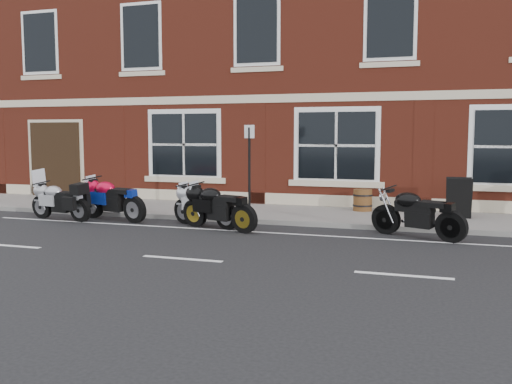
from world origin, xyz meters
TOP-DOWN VIEW (x-y plane):
  - ground at (0.00, 0.00)m, footprint 80.00×80.00m
  - sidewalk at (0.00, 3.00)m, footprint 30.00×3.00m
  - kerb at (0.00, 1.42)m, footprint 30.00×0.16m
  - pub_building at (0.00, 10.50)m, footprint 24.00×12.00m
  - moto_touring_silver at (-5.25, 0.37)m, footprint 2.06×0.58m
  - moto_sport_red at (-3.86, 0.78)m, footprint 2.29×0.76m
  - moto_sport_black at (-0.59, 0.26)m, footprint 2.19×0.86m
  - moto_sport_silver at (-1.09, 0.58)m, footprint 2.05×0.91m
  - moto_naked_black at (4.03, 0.61)m, footprint 2.12×1.09m
  - a_board_sign at (4.98, 3.25)m, footprint 0.67×0.47m
  - barrel_planter at (2.40, 3.87)m, footprint 0.56×0.56m
  - parking_sign at (-0.29, 1.70)m, footprint 0.32×0.16m

SIDE VIEW (x-z plane):
  - ground at x=0.00m, z-range 0.00..0.00m
  - sidewalk at x=0.00m, z-range 0.00..0.12m
  - kerb at x=0.00m, z-range 0.00..0.12m
  - barrel_planter at x=2.40m, z-range 0.12..0.74m
  - moto_touring_silver at x=-5.25m, z-range -0.13..1.24m
  - moto_sport_silver at x=-1.09m, z-range 0.07..1.04m
  - moto_sport_black at x=-0.59m, z-range 0.08..1.09m
  - moto_naked_black at x=4.03m, z-range 0.08..1.10m
  - moto_sport_red at x=-3.86m, z-range 0.08..1.13m
  - a_board_sign at x=4.98m, z-range 0.12..1.19m
  - parking_sign at x=-0.29m, z-range 0.31..2.74m
  - pub_building at x=0.00m, z-range 0.00..12.00m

